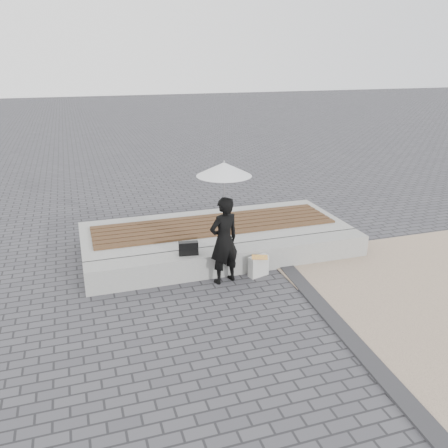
{
  "coord_description": "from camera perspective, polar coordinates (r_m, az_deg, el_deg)",
  "views": [
    {
      "loc": [
        -2.48,
        -5.39,
        3.51
      ],
      "look_at": [
        -0.32,
        1.24,
        1.0
      ],
      "focal_mm": 37.83,
      "sensor_mm": 36.0,
      "label": 1
    }
  ],
  "objects": [
    {
      "name": "ground",
      "position": [
        6.89,
        5.81,
        -10.92
      ],
      "size": [
        80.0,
        80.0,
        0.0
      ],
      "primitive_type": "plane",
      "color": "#46454A",
      "rests_on": "ground"
    },
    {
      "name": "magazine",
      "position": [
        7.82,
        4.35,
        -4.02
      ],
      "size": [
        0.31,
        0.27,
        0.01
      ],
      "primitive_type": "cube",
      "rotation": [
        0.0,
        0.0,
        -0.36
      ],
      "color": "#D33C44",
      "rests_on": "canvas_tote"
    },
    {
      "name": "timber_decking",
      "position": [
        9.1,
        -1.16,
        -0.06
      ],
      "size": [
        4.6,
        1.2,
        0.04
      ],
      "primitive_type": null,
      "color": "brown",
      "rests_on": "timber_platform"
    },
    {
      "name": "woman",
      "position": [
        7.51,
        0.0,
        -2.0
      ],
      "size": [
        0.6,
        0.48,
        1.44
      ],
      "primitive_type": "imported",
      "rotation": [
        0.0,
        0.0,
        3.43
      ],
      "color": "black",
      "rests_on": "ground"
    },
    {
      "name": "timber_platform",
      "position": [
        9.17,
        -1.15,
        -1.36
      ],
      "size": [
        5.0,
        2.0,
        0.4
      ],
      "primitive_type": "cube",
      "color": "#A2A29D",
      "rests_on": "ground"
    },
    {
      "name": "canvas_tote",
      "position": [
        7.94,
        4.18,
        -5.08
      ],
      "size": [
        0.36,
        0.23,
        0.36
      ],
      "primitive_type": "cube",
      "rotation": [
        0.0,
        0.0,
        0.29
      ],
      "color": "silver",
      "rests_on": "ground"
    },
    {
      "name": "edging_band",
      "position": [
        6.82,
        13.44,
        -11.59
      ],
      "size": [
        0.61,
        5.2,
        0.04
      ],
      "primitive_type": "cube",
      "rotation": [
        0.0,
        0.0,
        -0.07
      ],
      "color": "#2F2F31",
      "rests_on": "ground"
    },
    {
      "name": "parasol",
      "position": [
        7.16,
        0.0,
        6.65
      ],
      "size": [
        0.85,
        0.85,
        1.08
      ],
      "rotation": [
        0.0,
        0.0,
        -0.14
      ],
      "color": "#AAAAAF",
      "rests_on": "ground"
    },
    {
      "name": "seating_ledge",
      "position": [
        8.12,
        1.33,
        -4.26
      ],
      "size": [
        5.0,
        0.45,
        0.4
      ],
      "primitive_type": "cube",
      "color": "#A2A39D",
      "rests_on": "ground"
    },
    {
      "name": "handbag",
      "position": [
        7.77,
        -4.32,
        -2.96
      ],
      "size": [
        0.33,
        0.16,
        0.23
      ],
      "primitive_type": "cube",
      "rotation": [
        0.0,
        0.0,
        -0.14
      ],
      "color": "black",
      "rests_on": "seating_ledge"
    }
  ]
}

